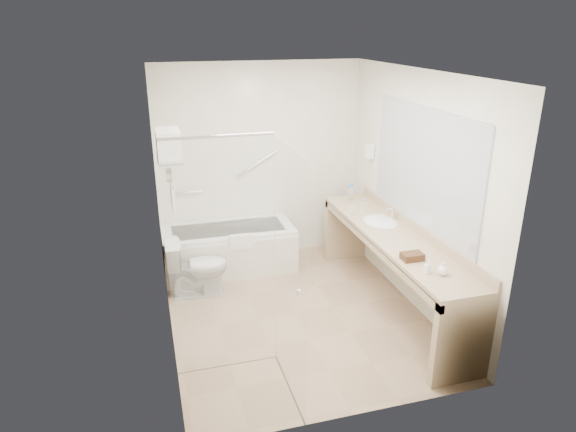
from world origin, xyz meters
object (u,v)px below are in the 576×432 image
object	(u,v)px
bathtub	(229,249)
toilet	(197,267)
vanity_counter	(393,253)
amenity_basket	(412,256)
water_bottle_left	(351,192)

from	to	relation	value
bathtub	toilet	size ratio (longest dim) A/B	2.35
bathtub	toilet	xyz separation A→B (m)	(-0.45, -0.54, 0.06)
vanity_counter	toilet	xyz separation A→B (m)	(-1.97, 0.85, -0.31)
bathtub	vanity_counter	xyz separation A→B (m)	(1.52, -1.39, 0.36)
bathtub	amenity_basket	bearing A→B (deg)	-54.70
amenity_basket	bathtub	bearing A→B (deg)	125.30
vanity_counter	toilet	world-z (taller)	vanity_counter
vanity_counter	amenity_basket	size ratio (longest dim) A/B	13.62
bathtub	amenity_basket	world-z (taller)	amenity_basket
amenity_basket	toilet	bearing A→B (deg)	142.11
toilet	amenity_basket	size ratio (longest dim) A/B	3.44
amenity_basket	water_bottle_left	distance (m)	1.77
vanity_counter	water_bottle_left	world-z (taller)	water_bottle_left
bathtub	water_bottle_left	distance (m)	1.67
water_bottle_left	vanity_counter	bearing A→B (deg)	-89.62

